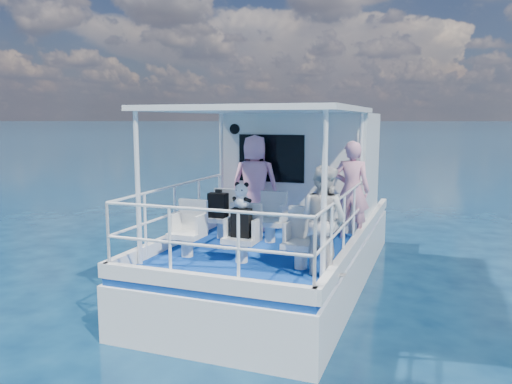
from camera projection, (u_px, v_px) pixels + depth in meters
ground at (266, 296)px, 8.50m from camera, size 2000.00×2000.00×0.00m
hull at (283, 279)px, 9.43m from camera, size 3.00×7.00×1.60m
deck at (284, 235)px, 9.31m from camera, size 2.90×6.90×0.10m
cabin at (303, 167)px, 10.35m from camera, size 2.85×2.00×2.20m
canopy at (262, 109)px, 7.87m from camera, size 3.00×3.20×0.08m
canopy_posts at (261, 181)px, 7.98m from camera, size 2.77×2.97×2.20m
railings at (254, 222)px, 7.77m from camera, size 2.84×3.59×1.00m
seat_port_fwd at (222, 227)px, 8.84m from camera, size 0.48×0.46×0.38m
seat_center_fwd at (270, 231)px, 8.53m from camera, size 0.48×0.46×0.38m
seat_stbd_fwd at (322, 235)px, 8.22m from camera, size 0.48×0.46×0.38m
seat_port_aft at (187, 244)px, 7.64m from camera, size 0.48×0.46×0.38m
seat_center_aft at (242, 249)px, 7.33m from camera, size 0.48×0.46×0.38m
seat_stbd_aft at (301, 255)px, 7.02m from camera, size 0.48×0.46×0.38m
passenger_port_fwd at (255, 183)px, 9.34m from camera, size 0.76×0.62×1.80m
passenger_stbd_fwd at (352, 190)px, 8.69m from camera, size 0.64×0.43×1.72m
passenger_stbd_aft at (323, 220)px, 6.68m from camera, size 0.89×0.82×1.49m
backpack_port at (218, 205)px, 8.72m from camera, size 0.33×0.19×0.43m
backpack_center at (241, 223)px, 7.26m from camera, size 0.28×0.16×0.42m
compact_camera at (219, 191)px, 8.69m from camera, size 0.11×0.06×0.06m
panda at (242, 195)px, 7.23m from camera, size 0.25×0.20×0.38m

